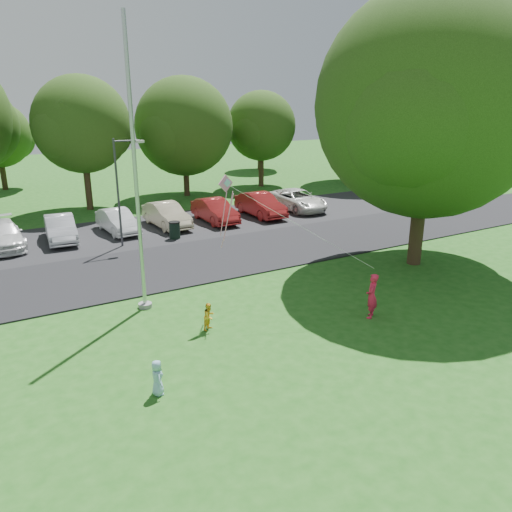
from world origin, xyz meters
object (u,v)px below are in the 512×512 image
woman (372,296)px  child_blue (157,378)px  flagpole (137,196)px  child_yellow (209,316)px  street_lamp (122,183)px  trash_can (175,231)px  kite (229,198)px  big_tree (429,110)px

woman → child_blue: (-8.08, -0.84, -0.31)m
flagpole → child_yellow: flagpole is taller
street_lamp → trash_can: street_lamp is taller
kite → trash_can: bearing=69.8°
big_tree → woman: bearing=-149.3°
street_lamp → trash_can: bearing=2.5°
flagpole → woman: size_ratio=6.23×
child_yellow → kite: bearing=11.8°
trash_can → big_tree: 13.92m
street_lamp → trash_can: 3.84m
flagpole → child_yellow: size_ratio=10.69×
flagpole → big_tree: (12.31, -1.39, 2.68)m
woman → kite: (-3.92, 3.10, 3.32)m
kite → child_yellow: bearing=-151.5°
trash_can → woman: 13.00m
kite → flagpole: bearing=137.0°
flagpole → big_tree: big_tree is taller
big_tree → child_yellow: (-11.01, -1.44, -6.38)m
street_lamp → woman: 13.94m
street_lamp → child_blue: street_lamp is taller
flagpole → child_blue: bearing=-104.6°
trash_can → woman: woman is taller
flagpole → street_lamp: (1.60, 7.99, -0.89)m
kite → woman: bearing=-49.3°
big_tree → child_blue: big_tree is taller
street_lamp → child_yellow: street_lamp is taller
child_yellow → child_blue: (-2.76, -2.79, 0.02)m
trash_can → kite: 10.45m
kite → big_tree: bearing=-9.3°
child_yellow → child_blue: 3.92m
woman → child_blue: size_ratio=1.64×
trash_can → big_tree: (8.07, -9.39, 6.35)m
woman → child_yellow: 5.67m
flagpole → street_lamp: flagpole is taller
trash_can → child_blue: same height
child_blue → flagpole: bearing=-9.9°
flagpole → trash_can: flagpole is taller
street_lamp → big_tree: bearing=-39.0°
trash_can → child_yellow: trash_can is taller
child_blue → trash_can: bearing=-18.0°
street_lamp → big_tree: 14.68m
child_yellow → kite: (1.39, 1.15, 3.65)m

